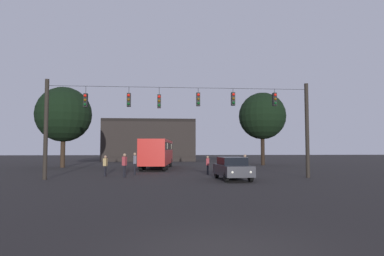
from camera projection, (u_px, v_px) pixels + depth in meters
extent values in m
plane|color=black|center=(176.00, 171.00, 31.14)|extent=(168.00, 168.00, 0.00)
cylinder|color=black|center=(46.00, 129.00, 23.06)|extent=(0.28, 0.28, 6.87)
cylinder|color=black|center=(307.00, 130.00, 24.62)|extent=(0.28, 0.28, 6.87)
cylinder|color=black|center=(181.00, 88.00, 24.02)|extent=(18.42, 0.02, 0.02)
cylinder|color=black|center=(86.00, 90.00, 23.45)|extent=(0.03, 0.03, 0.50)
cube|color=black|center=(86.00, 100.00, 23.40)|extent=(0.26, 0.32, 0.95)
sphere|color=red|center=(85.00, 96.00, 23.24)|extent=(0.20, 0.20, 0.20)
sphere|color=#5B3D0C|center=(85.00, 100.00, 23.22)|extent=(0.20, 0.20, 0.20)
sphere|color=#0C4219|center=(85.00, 104.00, 23.21)|extent=(0.20, 0.20, 0.20)
cylinder|color=black|center=(129.00, 90.00, 23.70)|extent=(0.03, 0.03, 0.44)
cube|color=black|center=(129.00, 100.00, 23.66)|extent=(0.26, 0.32, 0.95)
sphere|color=red|center=(129.00, 95.00, 23.50)|extent=(0.20, 0.20, 0.20)
sphere|color=#5B3D0C|center=(129.00, 100.00, 23.48)|extent=(0.20, 0.20, 0.20)
sphere|color=#0C4219|center=(129.00, 104.00, 23.46)|extent=(0.20, 0.20, 0.20)
cylinder|color=black|center=(159.00, 91.00, 23.88)|extent=(0.03, 0.03, 0.51)
cube|color=black|center=(159.00, 101.00, 23.83)|extent=(0.26, 0.32, 0.95)
sphere|color=red|center=(159.00, 97.00, 23.67)|extent=(0.20, 0.20, 0.20)
sphere|color=#5B3D0C|center=(159.00, 101.00, 23.65)|extent=(0.20, 0.20, 0.20)
sphere|color=#0C4219|center=(159.00, 105.00, 23.64)|extent=(0.20, 0.20, 0.20)
cylinder|color=black|center=(198.00, 90.00, 24.12)|extent=(0.03, 0.03, 0.34)
cube|color=black|center=(198.00, 99.00, 24.08)|extent=(0.26, 0.32, 0.95)
sphere|color=red|center=(198.00, 95.00, 23.92)|extent=(0.20, 0.20, 0.20)
sphere|color=#5B3D0C|center=(198.00, 99.00, 23.90)|extent=(0.20, 0.20, 0.20)
sphere|color=#0C4219|center=(198.00, 103.00, 23.88)|extent=(0.20, 0.20, 0.20)
cylinder|color=black|center=(233.00, 90.00, 24.33)|extent=(0.03, 0.03, 0.28)
cube|color=black|center=(233.00, 99.00, 24.30)|extent=(0.26, 0.32, 0.95)
sphere|color=red|center=(233.00, 94.00, 24.14)|extent=(0.20, 0.20, 0.20)
sphere|color=#5B3D0C|center=(234.00, 99.00, 24.12)|extent=(0.20, 0.20, 0.20)
sphere|color=#0C4219|center=(234.00, 103.00, 24.10)|extent=(0.20, 0.20, 0.20)
cylinder|color=black|center=(274.00, 91.00, 24.59)|extent=(0.03, 0.03, 0.27)
cube|color=black|center=(275.00, 99.00, 24.56)|extent=(0.26, 0.32, 0.95)
sphere|color=red|center=(275.00, 95.00, 24.40)|extent=(0.20, 0.20, 0.20)
sphere|color=#5B3D0C|center=(275.00, 99.00, 24.38)|extent=(0.20, 0.20, 0.20)
sphere|color=#0C4219|center=(275.00, 103.00, 24.36)|extent=(0.20, 0.20, 0.20)
cube|color=#B21E19|center=(158.00, 152.00, 35.87)|extent=(3.48, 11.18, 2.50)
cube|color=black|center=(158.00, 146.00, 35.91)|extent=(3.46, 10.53, 0.70)
cylinder|color=black|center=(152.00, 162.00, 39.75)|extent=(0.37, 1.02, 1.00)
cylinder|color=black|center=(170.00, 162.00, 39.74)|extent=(0.37, 1.02, 1.00)
cylinder|color=black|center=(144.00, 165.00, 33.61)|extent=(0.37, 1.02, 1.00)
cylinder|color=black|center=(166.00, 165.00, 33.59)|extent=(0.37, 1.02, 1.00)
cylinder|color=black|center=(141.00, 166.00, 31.63)|extent=(0.37, 1.02, 1.00)
cylinder|color=black|center=(165.00, 166.00, 31.62)|extent=(0.37, 1.02, 1.00)
cube|color=beige|center=(161.00, 146.00, 39.20)|extent=(2.62, 1.03, 0.56)
cube|color=beige|center=(155.00, 146.00, 33.17)|extent=(2.62, 1.03, 0.56)
cube|color=#2D2D33|center=(233.00, 170.00, 22.65)|extent=(2.02, 4.39, 0.68)
cube|color=black|center=(232.00, 161.00, 22.83)|extent=(1.70, 2.40, 0.52)
cylinder|color=black|center=(251.00, 177.00, 21.33)|extent=(0.25, 0.65, 0.64)
cylinder|color=black|center=(226.00, 177.00, 21.12)|extent=(0.25, 0.65, 0.64)
cylinder|color=black|center=(238.00, 174.00, 24.14)|extent=(0.25, 0.65, 0.64)
cylinder|color=black|center=(217.00, 174.00, 23.92)|extent=(0.25, 0.65, 0.64)
sphere|color=white|center=(251.00, 172.00, 20.65)|extent=(0.18, 0.18, 0.18)
sphere|color=white|center=(232.00, 172.00, 20.49)|extent=(0.18, 0.18, 0.18)
cylinder|color=black|center=(208.00, 170.00, 27.39)|extent=(0.14, 0.14, 0.75)
cylinder|color=black|center=(208.00, 170.00, 27.55)|extent=(0.14, 0.14, 0.75)
cube|color=maroon|center=(208.00, 162.00, 27.51)|extent=(0.27, 0.38, 0.56)
sphere|color=#8C6B51|center=(208.00, 157.00, 27.53)|extent=(0.20, 0.20, 0.20)
cylinder|color=black|center=(246.00, 170.00, 26.45)|extent=(0.14, 0.14, 0.81)
cylinder|color=black|center=(245.00, 170.00, 26.60)|extent=(0.14, 0.14, 0.81)
cube|color=silver|center=(245.00, 161.00, 26.57)|extent=(0.31, 0.40, 0.61)
sphere|color=#8C6B51|center=(245.00, 156.00, 26.60)|extent=(0.22, 0.22, 0.22)
cylinder|color=black|center=(106.00, 171.00, 25.81)|extent=(0.14, 0.14, 0.78)
cylinder|color=black|center=(105.00, 171.00, 25.65)|extent=(0.14, 0.14, 0.78)
cube|color=#997F4C|center=(105.00, 162.00, 25.77)|extent=(0.30, 0.40, 0.58)
sphere|color=#8C6B51|center=(105.00, 157.00, 25.80)|extent=(0.21, 0.21, 0.21)
cylinder|color=black|center=(135.00, 169.00, 27.21)|extent=(0.14, 0.14, 0.88)
cylinder|color=black|center=(135.00, 169.00, 27.36)|extent=(0.14, 0.14, 0.88)
cube|color=#4C4C56|center=(135.00, 160.00, 27.33)|extent=(0.29, 0.39, 0.66)
sphere|color=#8C6B51|center=(135.00, 154.00, 27.36)|extent=(0.24, 0.24, 0.24)
cylinder|color=black|center=(124.00, 172.00, 24.63)|extent=(0.14, 0.14, 0.86)
cylinder|color=black|center=(125.00, 171.00, 24.78)|extent=(0.14, 0.14, 0.86)
cube|color=maroon|center=(125.00, 161.00, 24.75)|extent=(0.34, 0.42, 0.65)
sphere|color=#8C6B51|center=(125.00, 155.00, 24.78)|extent=(0.23, 0.23, 0.23)
cube|color=black|center=(150.00, 142.00, 60.90)|extent=(15.53, 11.10, 6.60)
cube|color=black|center=(150.00, 122.00, 61.12)|extent=(15.53, 11.10, 0.50)
cylinder|color=black|center=(263.00, 149.00, 43.30)|extent=(0.48, 0.48, 4.21)
sphere|color=black|center=(262.00, 116.00, 43.56)|extent=(6.01, 6.01, 6.01)
cylinder|color=#2D2116|center=(63.00, 150.00, 37.84)|extent=(0.50, 0.50, 3.80)
sphere|color=black|center=(64.00, 114.00, 38.09)|extent=(6.18, 6.18, 6.18)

